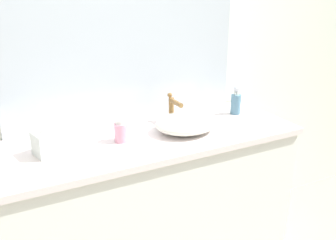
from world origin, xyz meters
name	(u,v)px	position (x,y,z in m)	size (l,w,h in m)	color
bathroom_wall_rear	(116,50)	(0.00, 0.73, 1.30)	(6.00, 0.06, 2.60)	silver
vanity_counter	(150,206)	(0.04, 0.39, 0.44)	(1.66, 0.60, 0.88)	silver
wall_mirror_panel	(124,19)	(0.04, 0.69, 1.47)	(1.41, 0.01, 1.17)	#B2BCC6
sink_basin	(186,123)	(0.26, 0.36, 0.93)	(0.35, 0.29, 0.10)	silver
faucet	(173,106)	(0.26, 0.52, 0.98)	(0.03, 0.15, 0.17)	brown
soap_dispenser	(236,102)	(0.68, 0.47, 0.96)	(0.06, 0.06, 0.18)	teal
lotion_bottle	(121,131)	(-0.11, 0.39, 0.94)	(0.07, 0.07, 0.12)	pink
tissue_box	(47,142)	(-0.48, 0.40, 0.95)	(0.14, 0.14, 0.16)	silver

